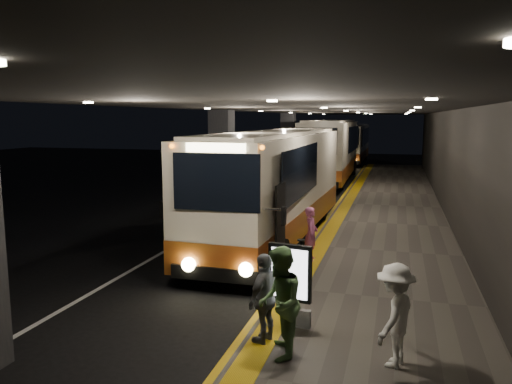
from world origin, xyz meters
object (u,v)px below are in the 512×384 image
Objects in this scene: passenger_waiting_green at (279,303)px; info_sign at (290,275)px; coach_third at (352,145)px; coach_main at (275,190)px; passenger_waiting_grey at (265,298)px; coach_second at (331,153)px; stanchion_post at (301,266)px; bag_polka at (303,319)px; passenger_waiting_white at (395,315)px; passenger_boarding at (311,234)px.

info_sign is (-0.01, 0.85, 0.22)m from passenger_waiting_green.
coach_third is at bearing 102.42° from info_sign.
coach_main reaches higher than passenger_waiting_grey.
coach_third is 6.38× the size of info_sign.
coach_second reaches higher than stanchion_post.
stanchion_post is at bearing 104.89° from info_sign.
coach_second is at bearing 96.28° from bag_polka.
info_sign is 1.43× the size of stanchion_post.
passenger_waiting_white is (4.13, -38.83, -0.65)m from coach_third.
passenger_waiting_white is (3.96, -8.18, -0.72)m from coach_main.
coach_third is at bearing 93.26° from stanchion_post.
bag_polka is at bearing -77.87° from stanchion_post.
stanchion_post is (1.87, -5.15, -0.96)m from coach_main.
coach_second is 7.18× the size of info_sign.
bag_polka is 1.07m from info_sign.
coach_main is 33.06× the size of bag_polka.
passenger_waiting_white is 2.22m from passenger_waiting_grey.
coach_second is at bearing 104.74° from info_sign.
passenger_boarding is at bearing 94.55° from stanchion_post.
passenger_waiting_green is at bearing 55.32° from passenger_waiting_grey.
passenger_waiting_grey is at bearing -92.35° from stanchion_post.
coach_third reaches higher than info_sign.
coach_main is at bearing 29.86° from passenger_boarding.
passenger_boarding reaches higher than stanchion_post.
info_sign is (0.45, -4.98, 0.40)m from passenger_boarding.
coach_second is at bearing -90.31° from coach_third.
info_sign is at bearing -114.01° from bag_polka.
coach_third is at bearing 171.11° from passenger_waiting_green.
coach_second reaches higher than coach_main.
passenger_boarding is at bearing 172.28° from passenger_waiting_green.
bag_polka is 0.20× the size of info_sign.
coach_second is 21.74m from stanchion_post.
passenger_waiting_green is at bearing -85.47° from stanchion_post.
coach_second is at bearing 2.82° from passenger_boarding.
coach_main is 6.83× the size of passenger_waiting_white.
stanchion_post is (-2.09, 3.02, -0.24)m from passenger_waiting_white.
coach_second is at bearing -157.43° from passenger_waiting_grey.
passenger_waiting_green is 3.27m from stanchion_post.
coach_main reaches higher than passenger_boarding.
coach_main is 8.68m from passenger_waiting_green.
coach_second is 19.15m from passenger_boarding.
passenger_waiting_white is 2.07m from bag_polka.
stanchion_post is at bearing -68.07° from coach_main.
coach_second reaches higher than passenger_boarding.
coach_main is 7.85m from info_sign.
passenger_waiting_white reaches higher than bag_polka.
stanchion_post is (-0.25, 2.40, -0.55)m from info_sign.
coach_third is (-0.17, 30.66, -0.06)m from coach_main.
passenger_boarding is at bearing -85.26° from coach_second.
stanchion_post is (0.11, 2.76, -0.21)m from passenger_waiting_grey.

